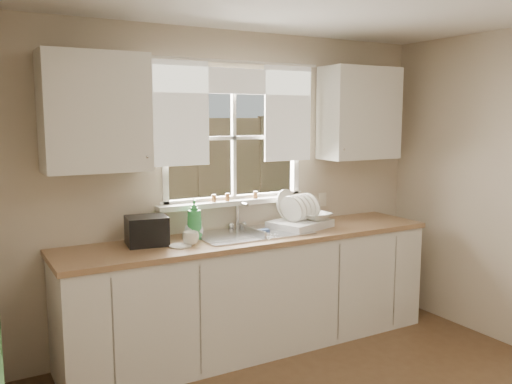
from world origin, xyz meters
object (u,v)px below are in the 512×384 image
dish_rack (300,219)px  cup (191,238)px  soap_bottle_a (194,219)px  black_appliance (147,231)px

dish_rack → cup: bearing=-174.0°
dish_rack → soap_bottle_a: bearing=176.9°
black_appliance → dish_rack: bearing=5.6°
soap_bottle_a → black_appliance: 0.38m
soap_bottle_a → cup: 0.21m
dish_rack → cup: dish_rack is taller
dish_rack → cup: size_ratio=4.71×
soap_bottle_a → black_appliance: (-0.37, -0.00, -0.05)m
cup → black_appliance: size_ratio=0.42×
dish_rack → soap_bottle_a: size_ratio=1.83×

